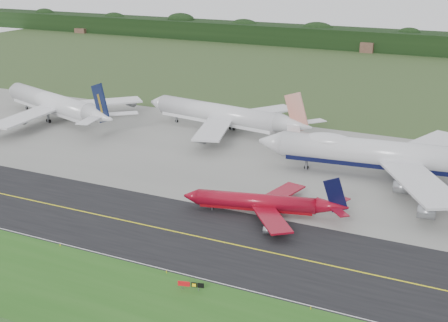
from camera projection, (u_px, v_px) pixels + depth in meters
The scene contains 15 objects.
ground at pixel (211, 230), 135.72m from camera, with size 600.00×600.00×0.00m, color #324420.
grass_verge at pixel (117, 309), 105.96m from camera, with size 400.00×30.00×0.01m, color #24581A.
taxiway at pixel (202, 238), 132.32m from camera, with size 400.00×32.00×0.02m, color black.
apron at pixel (292, 163), 179.08m from camera, with size 400.00×78.00×0.01m, color slate.
taxiway_centreline at pixel (202, 237), 132.31m from camera, with size 400.00×0.40×0.00m, color yellow.
taxiway_edge_line at pixel (164, 269), 119.13m from camera, with size 400.00×0.25×0.00m, color silver.
horizon_treeline at pixel (424, 44), 366.72m from camera, with size 700.00×25.00×12.00m.
jet_ba_747 at pixel (398, 156), 163.54m from camera, with size 78.27×64.45×19.67m.
jet_red_737 at pixel (265, 203), 143.06m from camera, with size 37.94×30.35×10.35m.
jet_navy_gold at pixel (56, 105), 221.50m from camera, with size 67.35×57.02×17.88m.
jet_star_tail at pixel (226, 116), 207.42m from camera, with size 64.85×53.71×17.12m.
taxiway_sign at pixel (191, 285), 111.50m from camera, with size 4.72×1.37×1.61m.
edge_marker_left at pixel (60, 245), 128.41m from camera, with size 0.16×0.16×0.50m, color yellow.
edge_marker_center at pixel (167, 272), 117.74m from camera, with size 0.16×0.16×0.50m, color yellow.
edge_marker_right at pixel (311, 308), 105.82m from camera, with size 0.16×0.16×0.50m, color yellow.
Camera 1 is at (57.10, -109.78, 57.85)m, focal length 50.00 mm.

